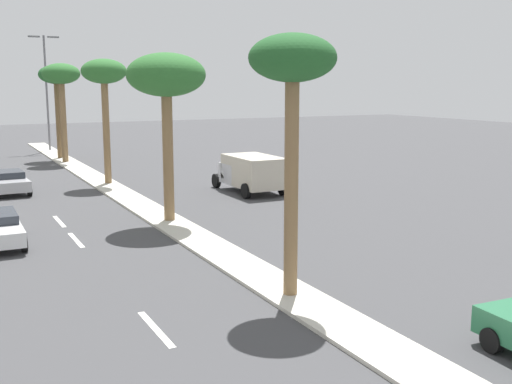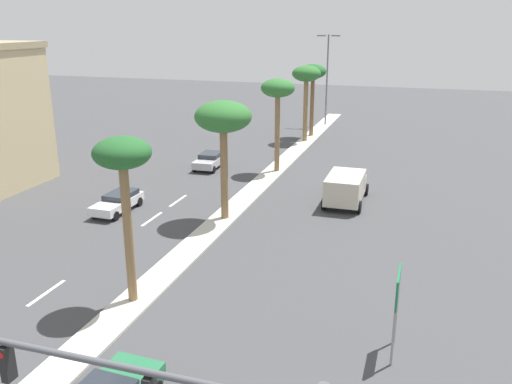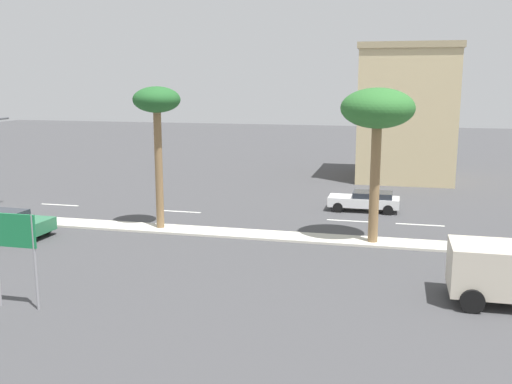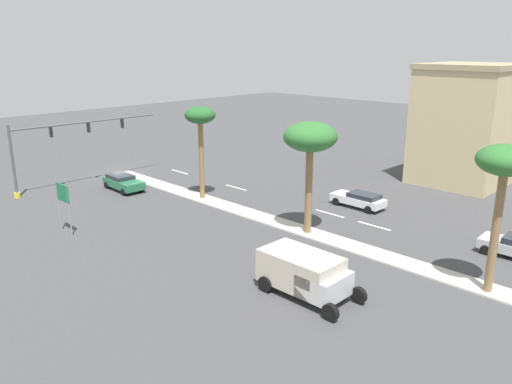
{
  "view_description": "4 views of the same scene",
  "coord_description": "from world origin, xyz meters",
  "px_view_note": "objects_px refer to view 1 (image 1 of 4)",
  "views": [
    {
      "loc": [
        -9.45,
        -2.69,
        6.58
      ],
      "look_at": [
        2.95,
        21.57,
        1.83
      ],
      "focal_mm": 43.34,
      "sensor_mm": 36.0,
      "label": 1
    },
    {
      "loc": [
        12.57,
        -6.94,
        12.9
      ],
      "look_at": [
        3.11,
        22.82,
        2.96
      ],
      "focal_mm": 37.82,
      "sensor_mm": 36.0,
      "label": 2
    },
    {
      "loc": [
        30.22,
        26.25,
        8.42
      ],
      "look_at": [
        2.59,
        19.58,
        2.96
      ],
      "focal_mm": 41.01,
      "sensor_mm": 36.0,
      "label": 3
    },
    {
      "loc": [
        26.98,
        46.47,
        13.06
      ],
      "look_at": [
        2.77,
        22.68,
        3.14
      ],
      "focal_mm": 35.54,
      "sensor_mm": 36.0,
      "label": 4
    }
  ],
  "objects_px": {
    "palm_tree_center": "(104,77)",
    "sedan_silver_inboard": "(9,182)",
    "box_truck": "(251,172)",
    "palm_tree_outboard": "(166,79)",
    "palm_tree_inboard": "(56,78)",
    "street_lamp_center": "(46,85)",
    "palm_tree_right": "(292,73)",
    "palm_tree_trailing": "(61,78)"
  },
  "relations": [
    {
      "from": "palm_tree_center",
      "to": "street_lamp_center",
      "type": "height_order",
      "value": "street_lamp_center"
    },
    {
      "from": "street_lamp_center",
      "to": "sedan_silver_inboard",
      "type": "distance_m",
      "value": 25.73
    },
    {
      "from": "palm_tree_trailing",
      "to": "sedan_silver_inboard",
      "type": "relative_size",
      "value": 1.98
    },
    {
      "from": "palm_tree_outboard",
      "to": "palm_tree_inboard",
      "type": "height_order",
      "value": "palm_tree_inboard"
    },
    {
      "from": "palm_tree_trailing",
      "to": "box_truck",
      "type": "height_order",
      "value": "palm_tree_trailing"
    },
    {
      "from": "palm_tree_right",
      "to": "box_truck",
      "type": "height_order",
      "value": "palm_tree_right"
    },
    {
      "from": "palm_tree_inboard",
      "to": "box_truck",
      "type": "xyz_separation_m",
      "value": [
        7.5,
        -23.11,
        -5.84
      ]
    },
    {
      "from": "palm_tree_trailing",
      "to": "sedan_silver_inboard",
      "type": "bearing_deg",
      "value": -112.78
    },
    {
      "from": "palm_tree_center",
      "to": "palm_tree_trailing",
      "type": "height_order",
      "value": "palm_tree_trailing"
    },
    {
      "from": "box_truck",
      "to": "palm_tree_outboard",
      "type": "bearing_deg",
      "value": -141.64
    },
    {
      "from": "palm_tree_center",
      "to": "street_lamp_center",
      "type": "xyz_separation_m",
      "value": [
        -0.07,
        23.65,
        -0.49
      ]
    },
    {
      "from": "palm_tree_center",
      "to": "palm_tree_trailing",
      "type": "xyz_separation_m",
      "value": [
        -0.42,
        13.16,
        0.05
      ]
    },
    {
      "from": "palm_tree_center",
      "to": "box_truck",
      "type": "bearing_deg",
      "value": -43.98
    },
    {
      "from": "palm_tree_inboard",
      "to": "sedan_silver_inboard",
      "type": "distance_m",
      "value": 18.94
    },
    {
      "from": "sedan_silver_inboard",
      "to": "palm_tree_right",
      "type": "bearing_deg",
      "value": -76.2
    },
    {
      "from": "palm_tree_right",
      "to": "palm_tree_trailing",
      "type": "bearing_deg",
      "value": 90.14
    },
    {
      "from": "palm_tree_outboard",
      "to": "palm_tree_trailing",
      "type": "xyz_separation_m",
      "value": [
        -0.28,
        25.85,
        0.29
      ]
    },
    {
      "from": "palm_tree_center",
      "to": "palm_tree_trailing",
      "type": "bearing_deg",
      "value": 91.83
    },
    {
      "from": "palm_tree_inboard",
      "to": "street_lamp_center",
      "type": "relative_size",
      "value": 0.73
    },
    {
      "from": "palm_tree_outboard",
      "to": "sedan_silver_inboard",
      "type": "bearing_deg",
      "value": 116.77
    },
    {
      "from": "palm_tree_outboard",
      "to": "street_lamp_center",
      "type": "distance_m",
      "value": 36.34
    },
    {
      "from": "palm_tree_right",
      "to": "street_lamp_center",
      "type": "distance_m",
      "value": 48.29
    },
    {
      "from": "palm_tree_outboard",
      "to": "palm_tree_inboard",
      "type": "relative_size",
      "value": 0.97
    },
    {
      "from": "palm_tree_right",
      "to": "palm_tree_trailing",
      "type": "relative_size",
      "value": 0.97
    },
    {
      "from": "sedan_silver_inboard",
      "to": "palm_tree_inboard",
      "type": "bearing_deg",
      "value": 70.74
    },
    {
      "from": "palm_tree_outboard",
      "to": "palm_tree_right",
      "type": "bearing_deg",
      "value": -90.9
    },
    {
      "from": "palm_tree_right",
      "to": "sedan_silver_inboard",
      "type": "distance_m",
      "value": 25.47
    },
    {
      "from": "sedan_silver_inboard",
      "to": "box_truck",
      "type": "distance_m",
      "value": 14.79
    },
    {
      "from": "palm_tree_right",
      "to": "palm_tree_inboard",
      "type": "bearing_deg",
      "value": 90.01
    },
    {
      "from": "palm_tree_right",
      "to": "box_truck",
      "type": "xyz_separation_m",
      "value": [
        7.49,
        17.72,
        -5.65
      ]
    },
    {
      "from": "sedan_silver_inboard",
      "to": "box_truck",
      "type": "relative_size",
      "value": 0.74
    },
    {
      "from": "palm_tree_right",
      "to": "sedan_silver_inboard",
      "type": "height_order",
      "value": "palm_tree_right"
    },
    {
      "from": "palm_tree_center",
      "to": "box_truck",
      "type": "distance_m",
      "value": 11.52
    },
    {
      "from": "palm_tree_trailing",
      "to": "sedan_silver_inboard",
      "type": "height_order",
      "value": "palm_tree_trailing"
    },
    {
      "from": "palm_tree_right",
      "to": "palm_tree_center",
      "type": "relative_size",
      "value": 0.98
    },
    {
      "from": "box_truck",
      "to": "palm_tree_inboard",
      "type": "bearing_deg",
      "value": 107.98
    },
    {
      "from": "palm_tree_trailing",
      "to": "palm_tree_outboard",
      "type": "bearing_deg",
      "value": -89.38
    },
    {
      "from": "palm_tree_outboard",
      "to": "street_lamp_center",
      "type": "xyz_separation_m",
      "value": [
        0.07,
        36.34,
        -0.25
      ]
    },
    {
      "from": "palm_tree_outboard",
      "to": "sedan_silver_inboard",
      "type": "distance_m",
      "value": 14.81
    },
    {
      "from": "palm_tree_center",
      "to": "sedan_silver_inboard",
      "type": "distance_m",
      "value": 8.9
    },
    {
      "from": "palm_tree_center",
      "to": "street_lamp_center",
      "type": "bearing_deg",
      "value": 90.17
    },
    {
      "from": "palm_tree_inboard",
      "to": "palm_tree_center",
      "type": "bearing_deg",
      "value": -88.82
    }
  ]
}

